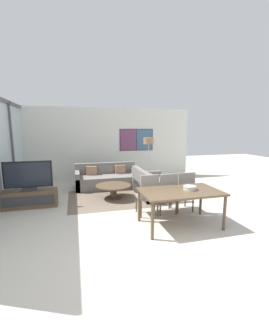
# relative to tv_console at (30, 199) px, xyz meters

# --- Properties ---
(ground_plane) EXTENTS (24.00, 24.00, 0.00)m
(ground_plane) POSITION_rel_tv_console_xyz_m (2.35, -3.04, -0.23)
(ground_plane) COLOR beige
(wall_back) EXTENTS (7.03, 0.09, 2.80)m
(wall_back) POSITION_rel_tv_console_xyz_m (2.40, 2.82, 1.18)
(wall_back) COLOR silver
(wall_back) RESTS_ON ground_plane
(area_rug) EXTENTS (2.56, 2.08, 0.01)m
(area_rug) POSITION_rel_tv_console_xyz_m (2.20, 0.19, -0.22)
(area_rug) COLOR #706051
(area_rug) RESTS_ON ground_plane
(tv_console) EXTENTS (1.34, 0.44, 0.45)m
(tv_console) POSITION_rel_tv_console_xyz_m (0.00, 0.00, 0.00)
(tv_console) COLOR brown
(tv_console) RESTS_ON ground_plane
(television) EXTENTS (1.16, 0.20, 0.75)m
(television) POSITION_rel_tv_console_xyz_m (-0.00, 0.00, 0.60)
(television) COLOR #2D2D33
(television) RESTS_ON tv_console
(sofa_main) EXTENTS (2.12, 0.98, 0.80)m
(sofa_main) POSITION_rel_tv_console_xyz_m (2.20, 1.54, 0.04)
(sofa_main) COLOR slate
(sofa_main) RESTS_ON ground_plane
(sofa_side) EXTENTS (0.98, 1.57, 0.80)m
(sofa_side) POSITION_rel_tv_console_xyz_m (3.37, 0.18, 0.04)
(sofa_side) COLOR slate
(sofa_side) RESTS_ON ground_plane
(coffee_table) EXTENTS (1.02, 1.02, 0.40)m
(coffee_table) POSITION_rel_tv_console_xyz_m (2.20, 0.19, 0.07)
(coffee_table) COLOR brown
(coffee_table) RESTS_ON ground_plane
(dining_table) EXTENTS (1.63, 0.99, 0.75)m
(dining_table) POSITION_rel_tv_console_xyz_m (3.22, -2.01, 0.45)
(dining_table) COLOR brown
(dining_table) RESTS_ON ground_plane
(dining_chair_left) EXTENTS (0.46, 0.46, 0.98)m
(dining_chair_left) POSITION_rel_tv_console_xyz_m (2.76, -1.31, 0.31)
(dining_chair_left) COLOR gray
(dining_chair_left) RESTS_ON ground_plane
(dining_chair_centre) EXTENTS (0.46, 0.46, 0.98)m
(dining_chair_centre) POSITION_rel_tv_console_xyz_m (3.22, -1.32, 0.31)
(dining_chair_centre) COLOR gray
(dining_chair_centre) RESTS_ON ground_plane
(dining_chair_right) EXTENTS (0.46, 0.46, 0.98)m
(dining_chair_right) POSITION_rel_tv_console_xyz_m (3.68, -1.28, 0.31)
(dining_chair_right) COLOR gray
(dining_chair_right) RESTS_ON ground_plane
(fruit_bowl) EXTENTS (0.27, 0.27, 0.08)m
(fruit_bowl) POSITION_rel_tv_console_xyz_m (3.44, -2.00, 0.57)
(fruit_bowl) COLOR #B7B2A8
(fruit_bowl) RESTS_ON dining_table
(floor_lamp) EXTENTS (0.36, 0.36, 1.68)m
(floor_lamp) POSITION_rel_tv_console_xyz_m (3.70, 1.49, 1.22)
(floor_lamp) COLOR #2D2D33
(floor_lamp) RESTS_ON ground_plane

